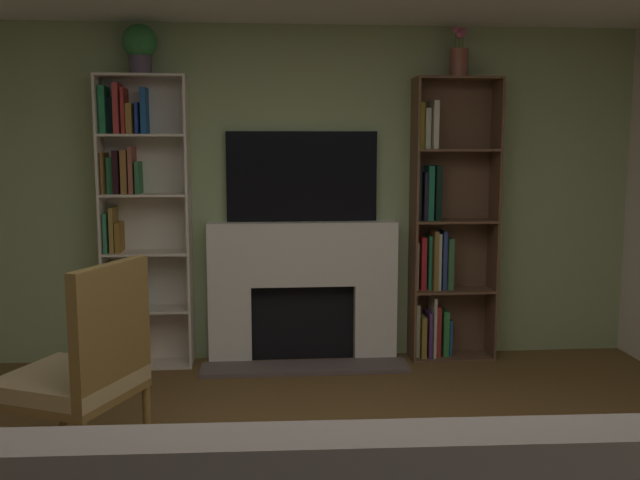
{
  "coord_description": "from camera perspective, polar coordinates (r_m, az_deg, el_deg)",
  "views": [
    {
      "loc": [
        -0.3,
        -2.53,
        1.64
      ],
      "look_at": [
        0.0,
        1.11,
        1.14
      ],
      "focal_mm": 39.5,
      "sensor_mm": 36.0,
      "label": 1
    }
  ],
  "objects": [
    {
      "name": "wall_back_accent",
      "position": [
        5.36,
        -1.51,
        3.67
      ],
      "size": [
        5.23,
        0.06,
        2.51
      ],
      "primitive_type": "cube",
      "color": "#9BAF78",
      "rests_on": "ground_plane"
    },
    {
      "name": "fireplace",
      "position": [
        5.32,
        -1.4,
        -4.01
      ],
      "size": [
        1.52,
        0.49,
        1.06
      ],
      "color": "white",
      "rests_on": "ground_plane"
    },
    {
      "name": "tv",
      "position": [
        5.29,
        -1.48,
        5.17
      ],
      "size": [
        1.12,
        0.06,
        0.67
      ],
      "primitive_type": "cube",
      "color": "black",
      "rests_on": "fireplace"
    },
    {
      "name": "bookshelf_left",
      "position": [
        5.31,
        -14.65,
        1.77
      ],
      "size": [
        0.64,
        0.27,
        2.12
      ],
      "color": "beige",
      "rests_on": "ground_plane"
    },
    {
      "name": "bookshelf_right",
      "position": [
        5.43,
        9.92,
        0.55
      ],
      "size": [
        0.64,
        0.27,
        2.12
      ],
      "color": "brown",
      "rests_on": "ground_plane"
    },
    {
      "name": "potted_plant",
      "position": [
        5.27,
        -14.4,
        14.99
      ],
      "size": [
        0.24,
        0.24,
        0.35
      ],
      "color": "#55485F",
      "rests_on": "bookshelf_left"
    },
    {
      "name": "vase_with_flowers",
      "position": [
        5.39,
        11.19,
        14.21
      ],
      "size": [
        0.13,
        0.13,
        0.36
      ],
      "color": "brown",
      "rests_on": "bookshelf_right"
    },
    {
      "name": "armchair",
      "position": [
        3.73,
        -18.61,
        -9.88
      ],
      "size": [
        0.77,
        0.75,
        1.07
      ],
      "color": "brown",
      "rests_on": "ground_plane"
    }
  ]
}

